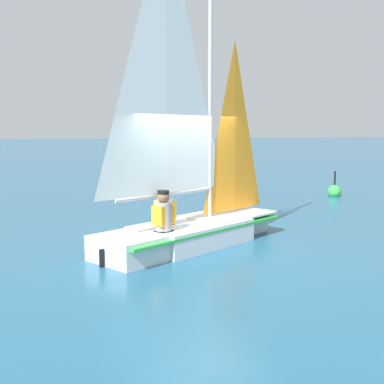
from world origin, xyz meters
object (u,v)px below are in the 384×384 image
sailboat_main (190,194)px  sailor_helm (165,215)px  sailor_crew (163,220)px  buoy_marker (334,191)px

sailboat_main → sailor_helm: bearing=154.6°
sailboat_main → sailor_helm: (-0.01, 0.50, -0.38)m
sailor_crew → sailboat_main: bearing=11.7°
sailor_helm → buoy_marker: size_ratio=1.26×
sailor_crew → buoy_marker: bearing=8.4°
sailboat_main → buoy_marker: (4.89, -7.05, -0.83)m
sailor_helm → sailor_crew: bearing=-137.1°
sailor_crew → buoy_marker: 9.48m
sailor_crew → buoy_marker: sailor_crew is taller
sailor_helm → sailor_crew: (-0.55, 0.20, 0.01)m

